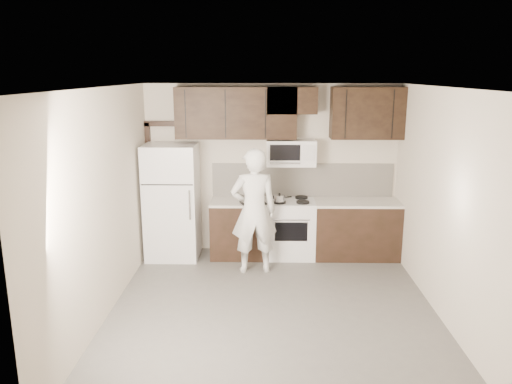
{
  "coord_description": "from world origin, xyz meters",
  "views": [
    {
      "loc": [
        -0.11,
        -5.62,
        2.86
      ],
      "look_at": [
        -0.22,
        0.9,
        1.3
      ],
      "focal_mm": 35.0,
      "sensor_mm": 36.0,
      "label": 1
    }
  ],
  "objects_px": {
    "microwave": "(291,153)",
    "person": "(254,211)",
    "stove": "(290,228)",
    "refrigerator": "(172,202)"
  },
  "relations": [
    {
      "from": "microwave",
      "to": "person",
      "type": "bearing_deg",
      "value": -126.56
    },
    {
      "from": "stove",
      "to": "person",
      "type": "distance_m",
      "value": 0.97
    },
    {
      "from": "microwave",
      "to": "refrigerator",
      "type": "bearing_deg",
      "value": -174.85
    },
    {
      "from": "stove",
      "to": "person",
      "type": "relative_size",
      "value": 0.51
    },
    {
      "from": "person",
      "to": "microwave",
      "type": "bearing_deg",
      "value": -135.71
    },
    {
      "from": "microwave",
      "to": "person",
      "type": "distance_m",
      "value": 1.19
    },
    {
      "from": "microwave",
      "to": "person",
      "type": "xyz_separation_m",
      "value": [
        -0.56,
        -0.76,
        -0.73
      ]
    },
    {
      "from": "stove",
      "to": "microwave",
      "type": "bearing_deg",
      "value": 90.1
    },
    {
      "from": "stove",
      "to": "microwave",
      "type": "relative_size",
      "value": 1.24
    },
    {
      "from": "microwave",
      "to": "refrigerator",
      "type": "distance_m",
      "value": 2.0
    }
  ]
}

